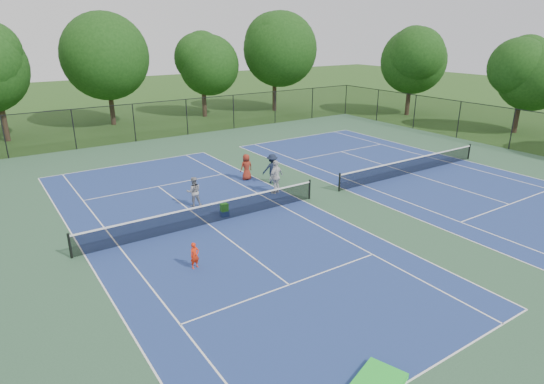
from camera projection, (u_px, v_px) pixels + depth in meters
ground at (324, 195)px, 24.69m from camera, size 140.00×140.00×0.00m
court_pad at (324, 195)px, 24.68m from camera, size 36.00×36.00×0.01m
tennis_court_left at (208, 222)px, 20.98m from camera, size 12.00×23.83×1.07m
tennis_court_right at (411, 172)px, 28.32m from camera, size 12.00×23.83×1.07m
perimeter_fence at (326, 167)px, 24.14m from camera, size 36.08×36.08×3.02m
tree_back_b at (105, 52)px, 40.66m from camera, size 7.60×7.60×10.03m
tree_back_c at (202, 61)px, 44.98m from camera, size 6.00×6.00×8.40m
tree_back_d at (275, 46)px, 47.94m from camera, size 7.80×7.80×10.37m
tree_side_e at (412, 57)px, 45.72m from camera, size 6.60×6.60×8.87m
tree_side_f at (525, 70)px, 37.84m from camera, size 5.80×5.80×8.12m
child_player at (195, 256)px, 17.00m from camera, size 0.41×0.30×1.04m
instructor at (194, 192)px, 22.91m from camera, size 0.89×0.77×1.55m
bystander_a at (276, 177)px, 24.68m from camera, size 1.18×0.79×1.87m
bystander_b at (272, 169)px, 26.33m from camera, size 1.27×0.97×1.74m
bystander_c at (246, 167)px, 26.95m from camera, size 0.78×0.52×1.57m
ball_crate at (224, 214)px, 21.84m from camera, size 0.40×0.31×0.28m
ball_hopper at (224, 207)px, 21.73m from camera, size 0.34×0.28×0.37m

